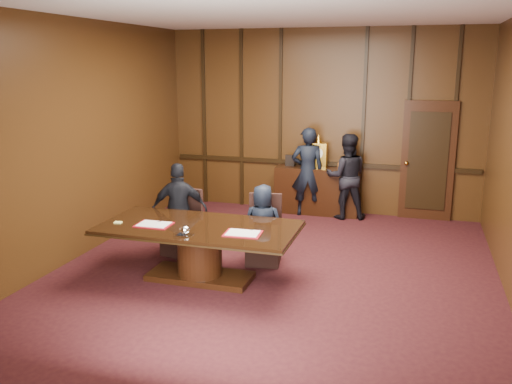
# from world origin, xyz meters

# --- Properties ---
(room) EXTENTS (7.00, 7.04, 3.50)m
(room) POSITION_xyz_m (0.07, 0.14, 1.72)
(room) COLOR black
(room) RESTS_ON ground
(sideboard) EXTENTS (1.60, 0.45, 1.54)m
(sideboard) POSITION_xyz_m (0.00, 3.26, 0.49)
(sideboard) COLOR black
(sideboard) RESTS_ON ground
(conference_table) EXTENTS (2.62, 1.32, 0.76)m
(conference_table) POSITION_xyz_m (-0.90, -0.47, 0.51)
(conference_table) COLOR black
(conference_table) RESTS_ON ground
(folder_left) EXTENTS (0.47, 0.34, 0.02)m
(folder_left) POSITION_xyz_m (-1.48, -0.63, 0.77)
(folder_left) COLOR maroon
(folder_left) RESTS_ON conference_table
(folder_right) EXTENTS (0.48, 0.36, 0.02)m
(folder_right) POSITION_xyz_m (-0.23, -0.65, 0.77)
(folder_right) COLOR maroon
(folder_right) RESTS_ON conference_table
(inkstand) EXTENTS (0.20, 0.14, 0.12)m
(inkstand) POSITION_xyz_m (-0.90, -0.92, 0.81)
(inkstand) COLOR white
(inkstand) RESTS_ON conference_table
(notepad) EXTENTS (0.11, 0.09, 0.01)m
(notepad) POSITION_xyz_m (-1.99, -0.68, 0.77)
(notepad) COLOR #FBF87B
(notepad) RESTS_ON conference_table
(chair_left) EXTENTS (0.58, 0.58, 0.99)m
(chair_left) POSITION_xyz_m (-1.54, 0.41, 0.29)
(chair_left) COLOR black
(chair_left) RESTS_ON ground
(chair_right) EXTENTS (0.55, 0.55, 0.99)m
(chair_right) POSITION_xyz_m (-0.25, 0.41, 0.29)
(chair_right) COLOR black
(chair_right) RESTS_ON ground
(signatory_left) EXTENTS (0.90, 0.61, 1.42)m
(signatory_left) POSITION_xyz_m (-1.55, 0.33, 0.71)
(signatory_left) COLOR black
(signatory_left) RESTS_ON ground
(signatory_right) EXTENTS (0.63, 0.47, 1.18)m
(signatory_right) POSITION_xyz_m (-0.25, 0.33, 0.59)
(signatory_right) COLOR black
(signatory_right) RESTS_ON ground
(witness_left) EXTENTS (0.69, 0.52, 1.69)m
(witness_left) POSITION_xyz_m (-0.16, 3.10, 0.84)
(witness_left) COLOR black
(witness_left) RESTS_ON ground
(witness_right) EXTENTS (0.89, 0.77, 1.60)m
(witness_right) POSITION_xyz_m (0.57, 3.10, 0.80)
(witness_right) COLOR black
(witness_right) RESTS_ON ground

